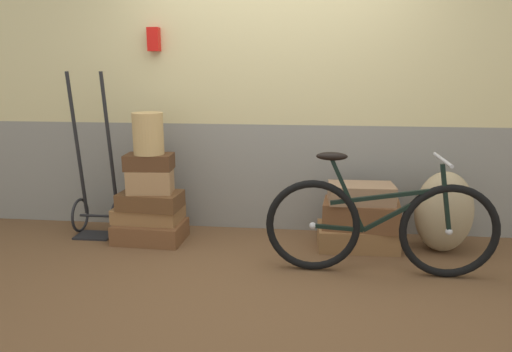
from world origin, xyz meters
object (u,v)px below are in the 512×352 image
at_px(suitcase_5, 357,237).
at_px(burlap_sack, 444,212).
at_px(wicker_basket, 148,134).
at_px(luggage_trolley, 97,198).
at_px(suitcase_3, 150,181).
at_px(suitcase_1, 149,213).
at_px(bicycle, 379,226).
at_px(suitcase_7, 361,193).
at_px(suitcase_0, 150,231).
at_px(suitcase_4, 149,162).
at_px(suitcase_6, 361,214).
at_px(suitcase_2, 151,200).

height_order(suitcase_5, burlap_sack, burlap_sack).
distance_m(wicker_basket, luggage_trolley, 0.82).
bearing_deg(luggage_trolley, suitcase_3, -13.78).
relative_size(suitcase_1, bicycle, 0.34).
xyz_separation_m(suitcase_5, bicycle, (0.09, -0.50, 0.27)).
bearing_deg(suitcase_7, suitcase_0, 178.93).
height_order(suitcase_4, suitcase_6, suitcase_4).
relative_size(suitcase_2, suitcase_4, 1.32).
distance_m(suitcase_2, suitcase_4, 0.33).
bearing_deg(suitcase_0, luggage_trolley, 168.29).
bearing_deg(suitcase_5, luggage_trolley, 176.16).
bearing_deg(suitcase_1, suitcase_6, 2.09).
relative_size(suitcase_2, suitcase_5, 0.80).
distance_m(suitcase_5, suitcase_6, 0.20).
bearing_deg(bicycle, luggage_trolley, 166.15).
distance_m(suitcase_0, bicycle, 1.94).
height_order(luggage_trolley, bicycle, luggage_trolley).
xyz_separation_m(suitcase_1, suitcase_4, (0.04, -0.03, 0.47)).
bearing_deg(suitcase_3, suitcase_0, 171.12).
bearing_deg(suitcase_5, suitcase_4, 179.11).
bearing_deg(suitcase_6, suitcase_4, -173.63).
bearing_deg(suitcase_3, luggage_trolley, 159.87).
relative_size(suitcase_7, wicker_basket, 1.50).
distance_m(suitcase_1, suitcase_3, 0.31).
bearing_deg(suitcase_0, bicycle, -11.22).
relative_size(suitcase_6, wicker_basket, 1.76).
bearing_deg(suitcase_3, suitcase_6, -4.89).
xyz_separation_m(suitcase_1, suitcase_6, (1.82, -0.01, 0.06)).
relative_size(suitcase_0, suitcase_7, 1.12).
height_order(suitcase_3, suitcase_5, suitcase_3).
relative_size(suitcase_5, bicycle, 0.40).
xyz_separation_m(burlap_sack, bicycle, (-0.58, -0.50, 0.03)).
height_order(suitcase_1, suitcase_3, suitcase_3).
height_order(suitcase_2, suitcase_6, suitcase_2).
xyz_separation_m(suitcase_1, bicycle, (1.89, -0.51, 0.14)).
bearing_deg(suitcase_7, suitcase_2, 178.79).
relative_size(suitcase_6, bicycle, 0.37).
bearing_deg(suitcase_2, burlap_sack, 4.57).
xyz_separation_m(suitcase_2, burlap_sack, (2.43, 0.04, -0.03)).
xyz_separation_m(suitcase_0, suitcase_7, (1.78, 0.02, 0.39)).
bearing_deg(bicycle, wicker_basket, 165.45).
relative_size(suitcase_4, bicycle, 0.24).
bearing_deg(burlap_sack, bicycle, -139.18).
relative_size(suitcase_0, suitcase_4, 1.48).
bearing_deg(suitcase_3, suitcase_2, 140.37).
distance_m(suitcase_5, burlap_sack, 0.72).
relative_size(suitcase_4, suitcase_7, 0.76).
bearing_deg(suitcase_4, suitcase_7, -3.92).
distance_m(suitcase_6, suitcase_7, 0.19).
bearing_deg(suitcase_6, wicker_basket, -173.63).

